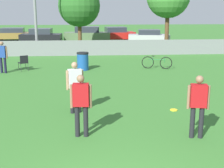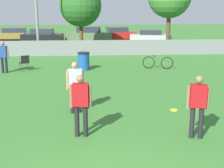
% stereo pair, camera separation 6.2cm
% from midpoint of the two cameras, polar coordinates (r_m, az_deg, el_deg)
% --- Properties ---
extents(fence_backline, '(20.70, 0.07, 1.21)m').
position_cam_midpoint_polar(fence_backline, '(22.57, -3.61, 6.61)').
color(fence_backline, gray).
rests_on(fence_backline, ground_plane).
extents(tree_near_pole, '(3.42, 3.42, 5.23)m').
position_cam_midpoint_polar(tree_near_pole, '(26.35, -6.10, 14.03)').
color(tree_near_pole, brown).
rests_on(tree_near_pole, ground_plane).
extents(player_defender_red, '(0.57, 0.25, 1.69)m').
position_cam_midpoint_polar(player_defender_red, '(8.20, -5.89, -3.18)').
color(player_defender_red, black).
rests_on(player_defender_red, ground_plane).
extents(player_receiver_white, '(0.55, 0.33, 1.69)m').
position_cam_midpoint_polar(player_receiver_white, '(10.10, -6.95, 0.04)').
color(player_receiver_white, black).
rests_on(player_receiver_white, ground_plane).
extents(player_thrower_red, '(0.57, 0.29, 1.69)m').
position_cam_midpoint_polar(player_thrower_red, '(8.36, 15.26, -3.26)').
color(player_thrower_red, black).
rests_on(player_thrower_red, ground_plane).
extents(spectator_in_blue, '(0.54, 0.30, 1.66)m').
position_cam_midpoint_polar(spectator_in_blue, '(17.31, -19.49, 5.01)').
color(spectator_in_blue, '#191933').
rests_on(spectator_in_blue, ground_plane).
extents(frisbee_disc, '(0.25, 0.25, 0.03)m').
position_cam_midpoint_polar(frisbee_disc, '(10.72, 11.07, -4.67)').
color(frisbee_disc, yellow).
rests_on(frisbee_disc, ground_plane).
extents(folding_chair_sideline, '(0.60, 0.60, 0.86)m').
position_cam_midpoint_polar(folding_chair_sideline, '(17.61, -15.98, 3.93)').
color(folding_chair_sideline, '#333338').
rests_on(folding_chair_sideline, ground_plane).
extents(bicycle_sideline, '(1.66, 0.58, 0.74)m').
position_cam_midpoint_polar(bicycle_sideline, '(17.77, 8.11, 3.92)').
color(bicycle_sideline, black).
rests_on(bicycle_sideline, ground_plane).
extents(trash_bin, '(0.66, 0.66, 0.98)m').
position_cam_midpoint_polar(trash_bin, '(17.28, -5.47, 4.18)').
color(trash_bin, '#194C99').
rests_on(trash_bin, ground_plane).
extents(parked_car_tan, '(4.49, 2.07, 1.30)m').
position_cam_midpoint_polar(parked_car_tan, '(34.74, -17.73, 8.67)').
color(parked_car_tan, black).
rests_on(parked_car_tan, ground_plane).
extents(parked_car_dark, '(3.99, 2.00, 1.41)m').
position_cam_midpoint_polar(parked_car_dark, '(31.35, -12.89, 8.53)').
color(parked_car_dark, black).
rests_on(parked_car_dark, ground_plane).
extents(parked_car_olive, '(4.68, 1.96, 1.51)m').
position_cam_midpoint_polar(parked_car_olive, '(32.00, -4.59, 9.02)').
color(parked_car_olive, black).
rests_on(parked_car_olive, ground_plane).
extents(parked_car_red, '(4.14, 2.32, 1.42)m').
position_cam_midpoint_polar(parked_car_red, '(32.78, 0.59, 9.12)').
color(parked_car_red, black).
rests_on(parked_car_red, ground_plane).
extents(parked_car_silver, '(4.13, 2.22, 1.29)m').
position_cam_midpoint_polar(parked_car_silver, '(30.78, 6.70, 8.64)').
color(parked_car_silver, black).
rests_on(parked_car_silver, ground_plane).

